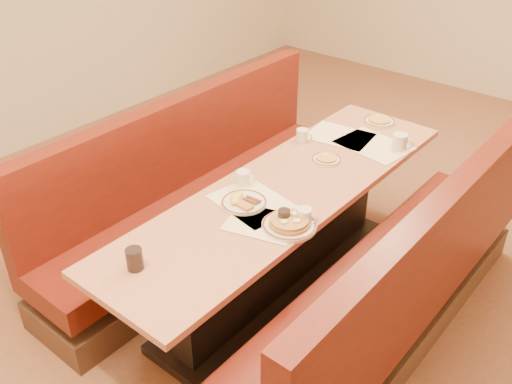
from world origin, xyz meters
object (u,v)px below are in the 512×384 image
Objects in this scene: booth_right at (394,295)px; soda_tumbler_mid at (284,217)px; pancake_plate at (289,224)px; coffee_mug_c at (400,142)px; diner_table at (285,241)px; coffee_mug_b at (244,178)px; soda_tumbler_near at (135,259)px; coffee_mug_a at (305,216)px; coffee_mug_d at (303,135)px; booth_left at (198,200)px; eggs_plate at (243,202)px.

booth_right is 0.74m from soda_tumbler_mid.
coffee_mug_c is (0.03, 1.14, 0.03)m from pancake_plate.
coffee_mug_b reaches higher than diner_table.
pancake_plate is 3.25× the size of soda_tumbler_mid.
pancake_plate is 2.60× the size of soda_tumbler_near.
coffee_mug_a is 0.11m from soda_tumbler_mid.
coffee_mug_c is 0.62m from coffee_mug_d.
soda_tumbler_near is at bearing -116.14° from pancake_plate.
coffee_mug_c is 1.24× the size of soda_tumbler_near.
coffee_mug_d is at bearing 117.02° from diner_table.
booth_left reaches higher than coffee_mug_b.
coffee_mug_a is 1.03× the size of soda_tumbler_near.
soda_tumbler_near reaches higher than diner_table.
booth_right is at bearing 16.40° from coffee_mug_a.
booth_right is 0.66m from coffee_mug_a.
diner_table is 28.82× the size of soda_tumbler_mid.
booth_left is at bearing 180.00° from booth_right.
coffee_mug_a is at bearing 63.93° from soda_tumbler_near.
eggs_plate is 0.37m from coffee_mug_a.
coffee_mug_a reaches higher than coffee_mug_d.
diner_table is 0.49m from coffee_mug_b.
soda_tumbler_near reaches higher than soda_tumbler_mid.
soda_tumbler_mid is (-0.08, -0.08, -0.00)m from coffee_mug_a.
eggs_plate is (-0.08, -0.29, 0.39)m from diner_table.
pancake_plate is 2.10× the size of coffee_mug_c.
pancake_plate is at bearing -50.90° from diner_table.
pancake_plate is 0.04m from soda_tumbler_mid.
coffee_mug_c reaches higher than coffee_mug_a.
diner_table is 22.39× the size of coffee_mug_b.
diner_table is 0.55m from coffee_mug_a.
coffee_mug_b is at bearing 158.27° from soda_tumbler_mid.
soda_tumbler_near is at bearing -129.53° from booth_right.
coffee_mug_c is (-0.46, 0.83, 0.44)m from booth_right.
coffee_mug_b reaches higher than eggs_plate.
coffee_mug_b and soda_tumbler_mid have the same top height.
coffee_mug_c is 1.24× the size of coffee_mug_d.
booth_left is 23.15× the size of coffee_mug_d.
coffee_mug_d is at bearing 121.77° from pancake_plate.
coffee_mug_c is (1.00, 0.83, 0.44)m from booth_left.
soda_tumbler_near is at bearing -99.26° from coffee_mug_d.
soda_tumbler_mid is at bearing -75.44° from coffee_mug_d.
coffee_mug_c reaches higher than diner_table.
coffee_mug_d is (-0.54, -0.30, -0.01)m from coffee_mug_c.
coffee_mug_b is at bearing -99.85° from coffee_mug_d.
booth_left reaches higher than coffee_mug_d.
soda_tumbler_mid is at bearing -2.05° from eggs_plate.
coffee_mug_b is (0.53, -0.13, 0.43)m from booth_left.
soda_tumbler_mid reaches higher than coffee_mug_a.
diner_table is at bearing 75.21° from eggs_plate.
booth_left is 0.82m from eggs_plate.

